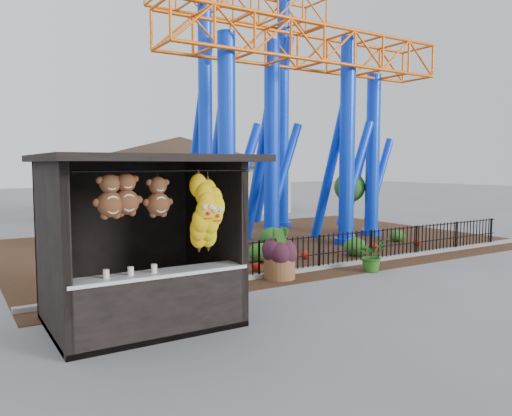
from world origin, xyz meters
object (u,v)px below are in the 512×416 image
roller_coaster (281,73)px  potted_plant (371,255)px  terracotta_planter (279,267)px  prize_booth (144,244)px

roller_coaster → potted_plant: bearing=-101.3°
roller_coaster → terracotta_planter: roller_coaster is taller
terracotta_planter → roller_coaster: bearing=54.9°
roller_coaster → terracotta_planter: size_ratio=13.46×
potted_plant → prize_booth: bearing=177.2°
roller_coaster → terracotta_planter: bearing=-125.1°
terracotta_planter → potted_plant: size_ratio=0.89×
terracotta_planter → potted_plant: 2.75m
terracotta_planter → potted_plant: (2.68, -0.60, 0.16)m
roller_coaster → prize_booth: bearing=-138.0°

